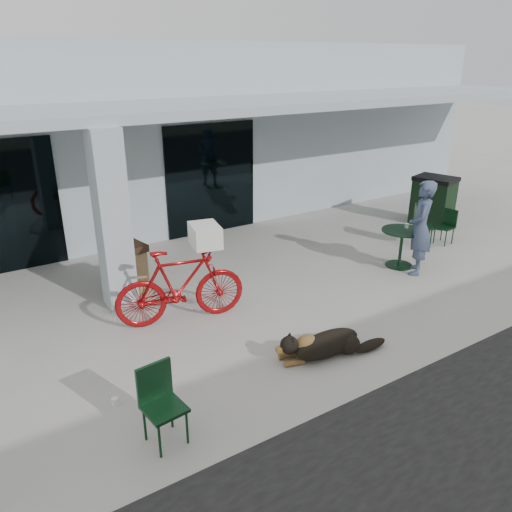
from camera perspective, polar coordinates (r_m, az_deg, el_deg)
ground at (r=8.07m, az=0.53°, el=-9.12°), size 80.00×80.00×0.00m
building at (r=14.90m, az=-18.16°, el=13.45°), size 22.00×7.00×4.50m
storefront_glass_right at (r=12.45m, az=-5.13°, el=8.74°), size 2.40×0.06×2.70m
column at (r=8.80m, az=-16.08°, el=3.83°), size 0.50×0.50×3.12m
overhang at (r=10.17m, az=-11.04°, el=16.14°), size 22.00×2.80×0.18m
bicycle at (r=8.31m, az=-8.62°, el=-3.36°), size 2.24×1.05×1.30m
laundry_basket at (r=8.09m, az=-5.84°, el=2.38°), size 0.55×0.67×0.35m
dog at (r=7.55m, az=8.17°, el=-9.77°), size 1.38×0.74×0.44m
cup_near_dog at (r=6.87m, az=-15.82°, el=-15.72°), size 0.10×0.10×0.11m
cafe_chair_near at (r=5.95m, az=-10.44°, el=-16.66°), size 0.48×0.52×0.96m
cafe_table_far at (r=10.93m, az=16.21°, el=0.87°), size 1.06×1.06×0.81m
cafe_chair_far_a at (r=12.30m, az=18.58°, el=3.31°), size 0.65×0.65×0.97m
cafe_chair_far_b at (r=12.61m, az=20.76°, el=3.13°), size 0.44×0.41×0.82m
person at (r=10.51m, az=18.27°, el=3.06°), size 0.83×0.81×1.93m
cup_on_table at (r=10.94m, az=16.83°, el=3.35°), size 0.09×0.09×0.10m
trash_receptacle at (r=9.52m, az=-14.28°, el=-1.50°), size 0.67×0.67×0.98m
wheeled_bin at (r=13.98m, az=19.59°, el=5.99°), size 1.01×1.16×1.27m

